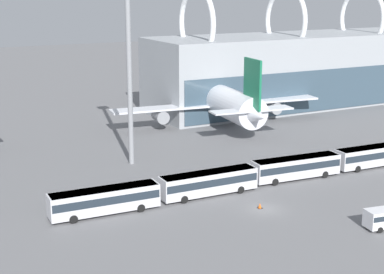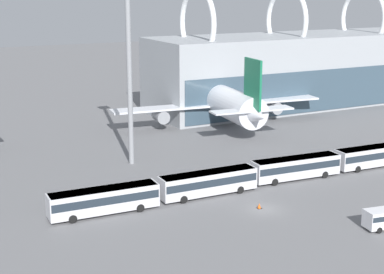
{
  "view_description": "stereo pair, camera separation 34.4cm",
  "coord_description": "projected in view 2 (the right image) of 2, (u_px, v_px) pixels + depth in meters",
  "views": [
    {
      "loc": [
        -38.91,
        -55.73,
        26.33
      ],
      "look_at": [
        1.37,
        21.83,
        4.0
      ],
      "focal_mm": 55.0,
      "sensor_mm": 36.0,
      "label": 1
    },
    {
      "loc": [
        -38.61,
        -55.89,
        26.33
      ],
      "look_at": [
        1.37,
        21.83,
        4.0
      ],
      "focal_mm": 55.0,
      "sensor_mm": 36.0,
      "label": 2
    }
  ],
  "objects": [
    {
      "name": "lane_stripe_1",
      "position": [
        331.0,
        165.0,
        89.84
      ],
      "size": [
        6.37,
        1.4,
        0.01
      ],
      "primitive_type": "cube",
      "rotation": [
        0.0,
        0.0,
        0.18
      ],
      "color": "yellow",
      "rests_on": "ground_plane"
    },
    {
      "name": "floodlight_mast",
      "position": [
        129.0,
        51.0,
        86.21
      ],
      "size": [
        2.29,
        2.29,
        30.59
      ],
      "color": "gray",
      "rests_on": "ground_plane"
    },
    {
      "name": "airliner_at_gate_far",
      "position": [
        217.0,
        98.0,
        115.76
      ],
      "size": [
        43.1,
        41.13,
        14.56
      ],
      "rotation": [
        0.0,
        0.0,
        1.46
      ],
      "color": "silver",
      "rests_on": "ground_plane"
    },
    {
      "name": "traffic_cone_0",
      "position": [
        259.0,
        206.0,
        72.02
      ],
      "size": [
        0.59,
        0.59,
        0.66
      ],
      "color": "black",
      "rests_on": "ground_plane"
    },
    {
      "name": "terminal_building",
      "position": [
        360.0,
        64.0,
        141.99
      ],
      "size": [
        106.65,
        19.93,
        26.59
      ],
      "color": "#9EA3A8",
      "rests_on": "ground_plane"
    },
    {
      "name": "shuttle_bus_3",
      "position": [
        375.0,
        155.0,
        88.29
      ],
      "size": [
        13.39,
        3.28,
        3.17
      ],
      "rotation": [
        0.0,
        0.0,
        -0.05
      ],
      "color": "silver",
      "rests_on": "ground_plane"
    },
    {
      "name": "shuttle_bus_0",
      "position": [
        104.0,
        199.0,
        69.86
      ],
      "size": [
        13.37,
        3.16,
        3.17
      ],
      "rotation": [
        0.0,
        0.0,
        -0.04
      ],
      "color": "silver",
      "rests_on": "ground_plane"
    },
    {
      "name": "shuttle_bus_2",
      "position": [
        296.0,
        167.0,
        82.55
      ],
      "size": [
        13.43,
        3.57,
        3.17
      ],
      "rotation": [
        0.0,
        0.0,
        -0.07
      ],
      "color": "silver",
      "rests_on": "ground_plane"
    },
    {
      "name": "ground_plane",
      "position": [
        264.0,
        209.0,
        71.78
      ],
      "size": [
        440.0,
        440.0,
        0.0
      ],
      "primitive_type": "plane",
      "color": "slate"
    },
    {
      "name": "lane_stripe_2",
      "position": [
        362.0,
        167.0,
        88.62
      ],
      "size": [
        6.13,
        2.48,
        0.01
      ],
      "primitive_type": "cube",
      "rotation": [
        0.0,
        0.0,
        -0.36
      ],
      "color": "yellow",
      "rests_on": "ground_plane"
    },
    {
      "name": "shuttle_bus_1",
      "position": [
        208.0,
        182.0,
        76.12
      ],
      "size": [
        13.33,
        2.89,
        3.17
      ],
      "rotation": [
        0.0,
        0.0,
        -0.02
      ],
      "color": "silver",
      "rests_on": "ground_plane"
    }
  ]
}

